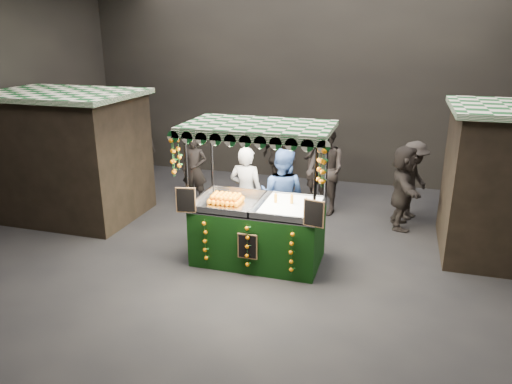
% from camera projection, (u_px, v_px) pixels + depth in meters
% --- Properties ---
extents(ground, '(12.00, 12.00, 0.00)m').
position_uv_depth(ground, '(259.00, 260.00, 8.28)').
color(ground, black).
rests_on(ground, ground).
extents(market_hall, '(12.10, 10.10, 5.05)m').
position_uv_depth(market_hall, '(259.00, 56.00, 7.20)').
color(market_hall, black).
rests_on(market_hall, ground).
extents(neighbour_stall_left, '(3.00, 2.20, 2.60)m').
position_uv_depth(neighbour_stall_left, '(68.00, 155.00, 9.96)').
color(neighbour_stall_left, black).
rests_on(neighbour_stall_left, ground).
extents(juice_stall, '(2.44, 1.43, 2.36)m').
position_uv_depth(juice_stall, '(258.00, 221.00, 8.04)').
color(juice_stall, black).
rests_on(juice_stall, ground).
extents(vendor_grey, '(0.67, 0.46, 1.76)m').
position_uv_depth(vendor_grey, '(246.00, 193.00, 8.97)').
color(vendor_grey, gray).
rests_on(vendor_grey, ground).
extents(vendor_blue, '(0.93, 0.77, 1.77)m').
position_uv_depth(vendor_blue, '(282.00, 196.00, 8.81)').
color(vendor_blue, navy).
rests_on(vendor_blue, ground).
extents(shopper_0, '(0.61, 0.44, 1.57)m').
position_uv_depth(shopper_0, '(194.00, 170.00, 10.81)').
color(shopper_0, black).
rests_on(shopper_0, ground).
extents(shopper_1, '(1.16, 1.17, 1.90)m').
position_uv_depth(shopper_1, '(325.00, 170.00, 10.16)').
color(shopper_1, '#2A2322').
rests_on(shopper_1, ground).
extents(shopper_2, '(1.13, 0.96, 1.82)m').
position_uv_depth(shopper_2, '(279.00, 157.00, 11.34)').
color(shopper_2, '#2E2825').
rests_on(shopper_2, ground).
extents(shopper_3, '(1.02, 1.22, 1.64)m').
position_uv_depth(shopper_3, '(412.00, 180.00, 9.91)').
color(shopper_3, '#2E2925').
rests_on(shopper_3, ground).
extents(shopper_4, '(1.10, 0.99, 1.89)m').
position_uv_depth(shopper_4, '(137.00, 142.00, 12.74)').
color(shopper_4, black).
rests_on(shopper_4, ground).
extents(shopper_5, '(0.65, 1.59, 1.67)m').
position_uv_depth(shopper_5, '(403.00, 187.00, 9.43)').
color(shopper_5, '#292421').
rests_on(shopper_5, ground).
extents(shopper_6, '(0.47, 0.65, 1.69)m').
position_uv_depth(shopper_6, '(313.00, 163.00, 11.13)').
color(shopper_6, '#2D2725').
rests_on(shopper_6, ground).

